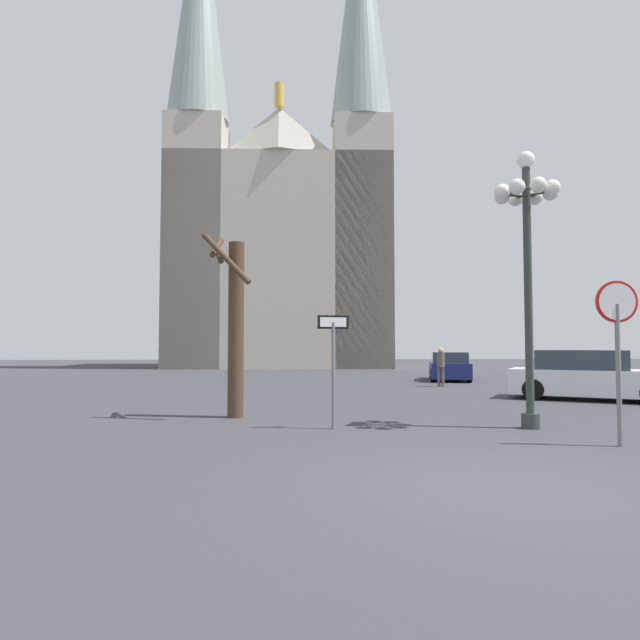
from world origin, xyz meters
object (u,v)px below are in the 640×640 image
cathedral (281,214)px  one_way_arrow_sign (333,356)px  street_lamp (527,237)px  parked_car_near_navy (449,367)px  pedestrian_walking (441,363)px  stop_sign (617,332)px  bare_tree (235,322)px  parked_car_far_white (588,376)px

cathedral → one_way_arrow_sign: bearing=-88.1°
one_way_arrow_sign → street_lamp: 4.64m
parked_car_near_navy → pedestrian_walking: pedestrian_walking is taller
stop_sign → street_lamp: size_ratio=0.48×
bare_tree → cathedral: bearing=87.9°
street_lamp → parked_car_near_navy: size_ratio=1.25×
cathedral → street_lamp: 33.45m
stop_sign → pedestrian_walking: 13.13m
one_way_arrow_sign → pedestrian_walking: bearing=63.2°
stop_sign → cathedral: bearing=99.3°
cathedral → parked_car_far_white: 30.44m
cathedral → bare_tree: bearing=-92.1°
stop_sign → parked_car_near_navy: stop_sign is taller
cathedral → parked_car_near_navy: cathedral is taller
cathedral → parked_car_far_white: bearing=-70.5°
cathedral → parked_car_far_white: size_ratio=8.04×
parked_car_near_navy → cathedral: bearing=115.4°
cathedral → parked_car_near_navy: (8.11, -17.05, -11.54)m
parked_car_far_white → street_lamp: bearing=-129.2°
stop_sign → one_way_arrow_sign: size_ratio=1.21×
one_way_arrow_sign → bare_tree: bare_tree is taller
one_way_arrow_sign → bare_tree: (-2.13, 1.88, 0.75)m
pedestrian_walking → parked_car_near_navy: bearing=67.7°
cathedral → one_way_arrow_sign: (1.03, -31.79, -10.73)m
stop_sign → one_way_arrow_sign: stop_sign is taller
stop_sign → parked_car_near_navy: size_ratio=0.60×
stop_sign → bare_tree: 7.83m
parked_car_far_white → parked_car_near_navy: bearing=97.9°
bare_tree → parked_car_far_white: (10.52, 3.33, -1.49)m
one_way_arrow_sign → street_lamp: bearing=-3.2°
parked_car_far_white → stop_sign: bearing=-117.5°
bare_tree → street_lamp: bearing=-19.1°
stop_sign → street_lamp: 2.87m
one_way_arrow_sign → pedestrian_walking: size_ratio=1.43×
parked_car_far_white → pedestrian_walking: (-2.92, 5.63, 0.24)m
cathedral → one_way_arrow_sign: cathedral is taller
street_lamp → parked_car_far_white: 7.69m
cathedral → bare_tree: cathedral is taller
cathedral → stop_sign: size_ratio=14.31×
one_way_arrow_sign → parked_car_far_white: one_way_arrow_sign is taller
stop_sign → parked_car_near_navy: bearing=81.5°
cathedral → stop_sign: bearing=-80.7°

